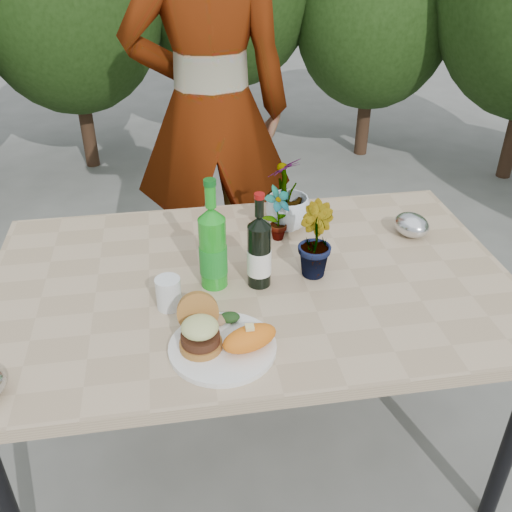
{
  "coord_description": "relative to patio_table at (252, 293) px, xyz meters",
  "views": [
    {
      "loc": [
        -0.22,
        -1.43,
        1.74
      ],
      "look_at": [
        0.0,
        -0.08,
        0.88
      ],
      "focal_mm": 40.0,
      "sensor_mm": 36.0,
      "label": 1
    }
  ],
  "objects": [
    {
      "name": "ground",
      "position": [
        0.0,
        0.0,
        -0.69
      ],
      "size": [
        80.0,
        80.0,
        0.0
      ],
      "primitive_type": "plane",
      "color": "#61615C",
      "rests_on": "ground"
    },
    {
      "name": "patio_table",
      "position": [
        0.0,
        0.0,
        0.0
      ],
      "size": [
        1.6,
        1.0,
        0.75
      ],
      "color": "tan",
      "rests_on": "ground"
    },
    {
      "name": "shrub_hedge",
      "position": [
        0.36,
        1.64,
        0.46
      ],
      "size": [
        6.91,
        4.99,
        2.21
      ],
      "color": "#382316",
      "rests_on": "ground"
    },
    {
      "name": "dinner_plate",
      "position": [
        -0.13,
        -0.31,
        0.06
      ],
      "size": [
        0.28,
        0.28,
        0.01
      ],
      "primitive_type": "cylinder",
      "color": "white",
      "rests_on": "patio_table"
    },
    {
      "name": "burger_stack",
      "position": [
        -0.18,
        -0.29,
        0.12
      ],
      "size": [
        0.11,
        0.16,
        0.11
      ],
      "color": "#B7722D",
      "rests_on": "dinner_plate"
    },
    {
      "name": "sweet_potato",
      "position": [
        -0.06,
        -0.33,
        0.1
      ],
      "size": [
        0.17,
        0.12,
        0.06
      ],
      "primitive_type": "ellipsoid",
      "rotation": [
        0.0,
        0.0,
        0.35
      ],
      "color": "orange",
      "rests_on": "dinner_plate"
    },
    {
      "name": "grilled_veg",
      "position": [
        -0.11,
        -0.22,
        0.09
      ],
      "size": [
        0.08,
        0.05,
        0.03
      ],
      "color": "olive",
      "rests_on": "dinner_plate"
    },
    {
      "name": "wine_bottle",
      "position": [
        0.02,
        -0.03,
        0.17
      ],
      "size": [
        0.07,
        0.07,
        0.3
      ],
      "rotation": [
        0.0,
        0.0,
        0.11
      ],
      "color": "black",
      "rests_on": "patio_table"
    },
    {
      "name": "sparkling_water",
      "position": [
        -0.12,
        -0.01,
        0.18
      ],
      "size": [
        0.08,
        0.08,
        0.35
      ],
      "rotation": [
        0.0,
        0.0,
        -0.04
      ],
      "color": "#1B941D",
      "rests_on": "patio_table"
    },
    {
      "name": "plastic_cup",
      "position": [
        -0.25,
        -0.11,
        0.1
      ],
      "size": [
        0.07,
        0.07,
        0.09
      ],
      "primitive_type": "cylinder",
      "color": "silver",
      "rests_on": "patio_table"
    },
    {
      "name": "seedling_left",
      "position": [
        0.12,
        0.22,
        0.15
      ],
      "size": [
        0.12,
        0.11,
        0.19
      ],
      "primitive_type": "imported",
      "rotation": [
        0.0,
        0.0,
        0.51
      ],
      "color": "#1D501B",
      "rests_on": "patio_table"
    },
    {
      "name": "seedling_mid",
      "position": [
        0.19,
        0.0,
        0.17
      ],
      "size": [
        0.12,
        0.14,
        0.23
      ],
      "primitive_type": "imported",
      "rotation": [
        0.0,
        0.0,
        1.68
      ],
      "color": "#25531C",
      "rests_on": "patio_table"
    },
    {
      "name": "seedling_right",
      "position": [
        0.17,
        0.35,
        0.18
      ],
      "size": [
        0.19,
        0.19,
        0.24
      ],
      "primitive_type": "imported",
      "rotation": [
        0.0,
        0.0,
        3.85
      ],
      "color": "#2A5D20",
      "rests_on": "patio_table"
    },
    {
      "name": "blue_bowl",
      "position": [
        0.17,
        0.29,
        0.12
      ],
      "size": [
        0.18,
        0.18,
        0.12
      ],
      "primitive_type": "imported",
      "rotation": [
        0.0,
        0.0,
        -0.24
      ],
      "color": "silver",
      "rests_on": "patio_table"
    },
    {
      "name": "foil_packet_right",
      "position": [
        0.58,
        0.17,
        0.1
      ],
      "size": [
        0.15,
        0.16,
        0.08
      ],
      "primitive_type": "ellipsoid",
      "rotation": [
        0.0,
        0.0,
        1.93
      ],
      "color": "silver",
      "rests_on": "patio_table"
    },
    {
      "name": "person",
      "position": [
        -0.03,
        0.94,
        0.28
      ],
      "size": [
        0.72,
        0.48,
        1.94
      ],
      "primitive_type": "imported",
      "rotation": [
        0.0,
        0.0,
        3.12
      ],
      "color": "#A27151",
      "rests_on": "ground"
    }
  ]
}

